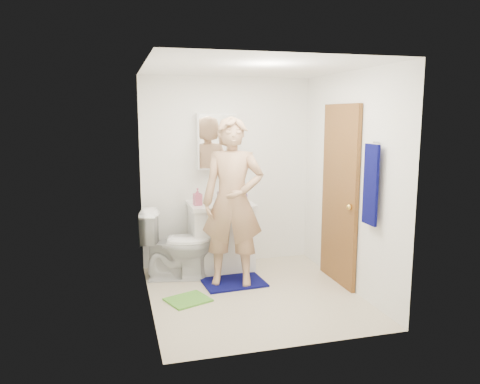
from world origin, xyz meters
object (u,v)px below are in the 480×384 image
(soap_dispenser, at_px, (198,197))
(medicine_cabinet, at_px, (217,141))
(man, at_px, (233,202))
(vanity_cabinet, at_px, (221,238))
(towel, at_px, (371,185))
(toothbrush_cup, at_px, (243,197))
(toilet, at_px, (177,244))

(soap_dispenser, bearing_deg, medicine_cabinet, 42.99)
(soap_dispenser, xyz_separation_m, man, (0.31, -0.50, 0.01))
(vanity_cabinet, xyz_separation_m, man, (0.01, -0.56, 0.57))
(towel, relative_size, toothbrush_cup, 6.62)
(vanity_cabinet, xyz_separation_m, medicine_cabinet, (0.00, 0.22, 1.20))
(vanity_cabinet, bearing_deg, toothbrush_cup, 12.28)
(medicine_cabinet, bearing_deg, towel, -55.39)
(vanity_cabinet, bearing_deg, toilet, -162.76)
(medicine_cabinet, xyz_separation_m, towel, (1.18, -1.71, -0.35))
(medicine_cabinet, relative_size, man, 0.37)
(vanity_cabinet, distance_m, soap_dispenser, 0.63)
(towel, bearing_deg, toothbrush_cup, 119.58)
(vanity_cabinet, distance_m, medicine_cabinet, 1.22)
(vanity_cabinet, height_order, medicine_cabinet, medicine_cabinet)
(soap_dispenser, height_order, toothbrush_cup, soap_dispenser)
(man, bearing_deg, toilet, 165.91)
(towel, height_order, man, man)
(vanity_cabinet, xyz_separation_m, toothbrush_cup, (0.30, 0.07, 0.50))
(vanity_cabinet, height_order, towel, towel)
(towel, xyz_separation_m, soap_dispenser, (-1.48, 1.43, -0.30))
(towel, relative_size, soap_dispenser, 3.85)
(towel, xyz_separation_m, man, (-1.17, 0.93, -0.28))
(toilet, bearing_deg, vanity_cabinet, -62.38)
(vanity_cabinet, bearing_deg, soap_dispenser, -169.67)
(soap_dispenser, distance_m, toothbrush_cup, 0.61)
(towel, bearing_deg, man, 141.61)
(toothbrush_cup, relative_size, man, 0.06)
(vanity_cabinet, relative_size, toothbrush_cup, 6.62)
(medicine_cabinet, bearing_deg, toothbrush_cup, -28.03)
(medicine_cabinet, bearing_deg, vanity_cabinet, -90.00)
(towel, distance_m, toilet, 2.34)
(toothbrush_cup, height_order, man, man)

